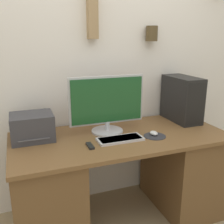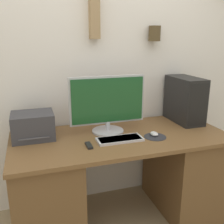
{
  "view_description": "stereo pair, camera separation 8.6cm",
  "coord_description": "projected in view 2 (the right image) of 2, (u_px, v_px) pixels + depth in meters",
  "views": [
    {
      "loc": [
        -0.75,
        -1.42,
        1.52
      ],
      "look_at": [
        -0.08,
        0.38,
        0.97
      ],
      "focal_mm": 42.0,
      "sensor_mm": 36.0,
      "label": 1
    },
    {
      "loc": [
        -0.67,
        -1.45,
        1.52
      ],
      "look_at": [
        -0.08,
        0.38,
        0.97
      ],
      "focal_mm": 42.0,
      "sensor_mm": 36.0,
      "label": 2
    }
  ],
  "objects": [
    {
      "name": "wall_back",
      "position": [
        106.0,
        55.0,
        2.32
      ],
      "size": [
        6.4,
        0.16,
        2.89
      ],
      "color": "white",
      "rests_on": "ground_plane"
    },
    {
      "name": "mousepad",
      "position": [
        155.0,
        137.0,
        2.05
      ],
      "size": [
        0.17,
        0.17,
        0.0
      ],
      "color": "#2D2D33",
      "rests_on": "desk"
    },
    {
      "name": "mouse",
      "position": [
        154.0,
        134.0,
        2.06
      ],
      "size": [
        0.06,
        0.08,
        0.03
      ],
      "color": "silver",
      "rests_on": "mousepad"
    },
    {
      "name": "keyboard",
      "position": [
        120.0,
        139.0,
        1.98
      ],
      "size": [
        0.35,
        0.15,
        0.02
      ],
      "color": "silver",
      "rests_on": "desk"
    },
    {
      "name": "monitor",
      "position": [
        108.0,
        103.0,
        2.1
      ],
      "size": [
        0.62,
        0.26,
        0.46
      ],
      "color": "#B7B7BC",
      "rests_on": "desk"
    },
    {
      "name": "computer_tower",
      "position": [
        185.0,
        100.0,
        2.38
      ],
      "size": [
        0.2,
        0.41,
        0.41
      ],
      "color": "black",
      "rests_on": "desk"
    },
    {
      "name": "remote_control",
      "position": [
        89.0,
        145.0,
        1.87
      ],
      "size": [
        0.04,
        0.11,
        0.02
      ],
      "color": "black",
      "rests_on": "desk"
    },
    {
      "name": "desk",
      "position": [
        121.0,
        177.0,
        2.18
      ],
      "size": [
        1.7,
        0.77,
        0.76
      ],
      "color": "brown",
      "rests_on": "ground_plane"
    },
    {
      "name": "printer",
      "position": [
        33.0,
        126.0,
        2.0
      ],
      "size": [
        0.31,
        0.27,
        0.2
      ],
      "color": "#38383D",
      "rests_on": "desk"
    }
  ]
}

